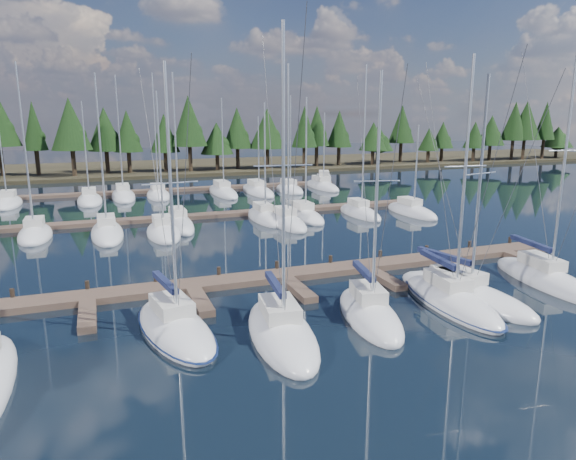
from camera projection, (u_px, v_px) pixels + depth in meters
name	position (u px, v px, depth m)	size (l,w,h in m)	color
ground	(236.00, 238.00, 44.88)	(260.00, 260.00, 0.00)	black
far_shore	(157.00, 168.00, 99.64)	(220.00, 30.00, 0.60)	#312B1B
main_dock	(285.00, 278.00, 33.28)	(44.00, 6.13, 0.90)	brown
back_docks	(195.00, 201.00, 62.73)	(50.00, 21.80, 0.40)	brown
front_sailboat_1	(175.00, 328.00, 25.38)	(4.37, 8.88, 13.68)	silver
front_sailboat_2	(282.00, 332.00, 24.87)	(3.99, 8.97, 15.25)	silver
front_sailboat_3	(369.00, 313.00, 27.17)	(4.10, 8.01, 13.43)	silver
front_sailboat_4	(450.00, 300.00, 29.18)	(3.67, 9.40, 14.39)	silver
front_sailboat_5	(463.00, 294.00, 30.11)	(4.92, 9.88, 13.49)	silver
front_sailboat_6	(545.00, 279.00, 32.84)	(3.85, 9.72, 15.41)	silver
back_sailboat_rows	(204.00, 206.00, 58.70)	(46.65, 32.29, 16.36)	silver
motor_yacht_right	(324.00, 183.00, 76.82)	(5.32, 8.15, 3.86)	silver
tree_line	(159.00, 132.00, 88.96)	(184.91, 12.20, 14.31)	black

